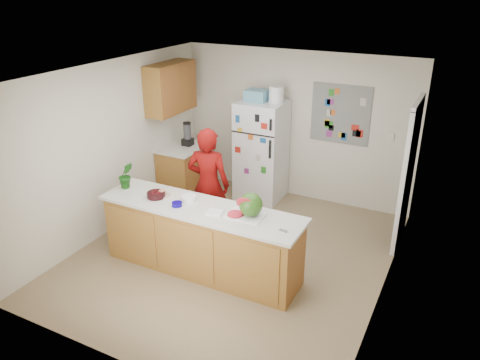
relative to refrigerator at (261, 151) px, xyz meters
The scene contains 26 objects.
floor 2.12m from the refrigerator, 76.54° to the right, with size 4.00×4.50×0.02m, color brown.
wall_back 0.71m from the refrigerator, 40.18° to the left, with size 4.00×0.02×2.50m, color beige.
wall_left 2.48m from the refrigerator, 129.69° to the right, with size 0.02×4.50×2.50m, color beige.
wall_right 3.12m from the refrigerator, 37.39° to the right, with size 0.02×4.50×2.50m, color beige.
ceiling 2.55m from the refrigerator, 76.54° to the right, with size 4.00×4.50×0.02m, color white.
doorway 2.48m from the refrigerator, 10.01° to the right, with size 0.03×0.85×2.04m, color black.
peninsula_base 2.43m from the refrigerator, 84.00° to the right, with size 2.60×0.62×0.88m, color brown.
peninsula_top 2.39m from the refrigerator, 84.00° to the right, with size 2.68×0.70×0.04m, color silver.
side_counter_base 1.41m from the refrigerator, 156.86° to the right, with size 0.60×0.80×0.86m, color brown.
side_counter_top 1.35m from the refrigerator, 156.86° to the right, with size 0.64×0.84×0.04m, color silver.
upper_cabinets 1.82m from the refrigerator, 157.05° to the right, with size 0.35×1.00×0.80m, color brown.
refrigerator is the anchor object (origin of this frame).
fridge_top_bin 0.95m from the refrigerator, behind, with size 0.35×0.28×0.18m, color #5999B2.
photo_collage 1.43m from the refrigerator, 16.61° to the left, with size 0.95×0.01×0.95m, color slate.
person 1.59m from the refrigerator, 93.45° to the right, with size 0.61×0.40×1.68m, color #610706.
blender_appliance 1.29m from the refrigerator, 160.19° to the right, with size 0.12×0.12×0.38m, color black.
cutting_board 2.49m from the refrigerator, 69.82° to the right, with size 0.44×0.33×0.01m, color white.
watermelon 2.50m from the refrigerator, 68.36° to the right, with size 0.28×0.28×0.28m, color #1D5D0F.
watermelon_slice 2.50m from the refrigerator, 72.56° to the right, with size 0.19×0.19×0.02m, color #D32C46.
cherry_bowl 2.44m from the refrigerator, 99.55° to the right, with size 0.23×0.23×0.07m, color black.
white_bowl 2.28m from the refrigerator, 89.48° to the right, with size 0.19×0.19×0.06m, color silver.
cobalt_bowl 2.49m from the refrigerator, 90.45° to the right, with size 0.13×0.13×0.05m, color #0B026B.
plate 2.36m from the refrigerator, 98.97° to the right, with size 0.22×0.22×0.02m, color #C2B199.
paper_towel 2.49m from the refrigerator, 78.47° to the right, with size 0.19×0.17×0.02m, color silver.
keys 2.85m from the refrigerator, 60.53° to the right, with size 0.09×0.04×0.01m, color gray.
potted_plant 2.52m from the refrigerator, 111.92° to the right, with size 0.20×0.16×0.37m, color #1D4611.
Camera 1 is at (2.60, -4.91, 3.53)m, focal length 35.00 mm.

